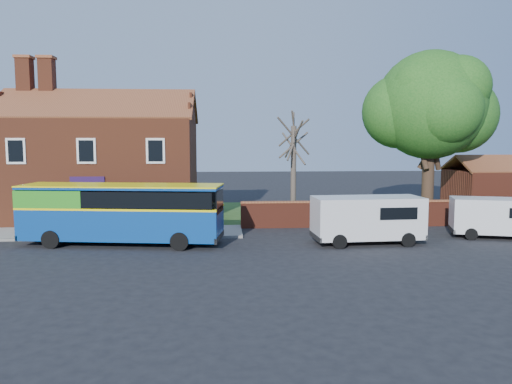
{
  "coord_description": "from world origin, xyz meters",
  "views": [
    {
      "loc": [
        0.92,
        -22.32,
        5.26
      ],
      "look_at": [
        2.77,
        5.0,
        2.38
      ],
      "focal_mm": 35.0,
      "sensor_mm": 36.0,
      "label": 1
    }
  ],
  "objects": [
    {
      "name": "van_far",
      "position": [
        15.72,
        3.08,
        1.19
      ],
      "size": [
        5.2,
        3.25,
        2.13
      ],
      "rotation": [
        0.0,
        0.0,
        -0.29
      ],
      "color": "silver",
      "rests_on": "ground"
    },
    {
      "name": "outbuilding",
      "position": [
        22.0,
        13.0,
        1.61
      ],
      "size": [
        8.2,
        5.06,
        4.17
      ],
      "color": "maroon",
      "rests_on": "ground"
    },
    {
      "name": "shop_building",
      "position": [
        -7.02,
        11.5,
        3.41
      ],
      "size": [
        12.3,
        8.13,
        10.5
      ],
      "color": "brown",
      "rests_on": "ground"
    },
    {
      "name": "bus",
      "position": [
        -4.41,
        2.82,
        1.72
      ],
      "size": [
        10.19,
        3.93,
        3.03
      ],
      "rotation": [
        0.0,
        0.0,
        -0.15
      ],
      "color": "navy",
      "rests_on": "ground"
    },
    {
      "name": "kerb",
      "position": [
        -7.0,
        4.0,
        0.07
      ],
      "size": [
        18.0,
        0.15,
        0.14
      ],
      "primitive_type": "cube",
      "color": "slate",
      "rests_on": "ground"
    },
    {
      "name": "van_near",
      "position": [
        8.24,
        2.15,
        1.34
      ],
      "size": [
        5.55,
        2.5,
        2.39
      ],
      "rotation": [
        0.0,
        0.0,
        0.06
      ],
      "color": "silver",
      "rests_on": "ground"
    },
    {
      "name": "ground",
      "position": [
        0.0,
        0.0,
        0.0
      ],
      "size": [
        120.0,
        120.0,
        0.0
      ],
      "primitive_type": "plane",
      "color": "black",
      "rests_on": "ground"
    },
    {
      "name": "grass_strip",
      "position": [
        13.0,
        13.0,
        0.02
      ],
      "size": [
        26.0,
        12.0,
        0.04
      ],
      "primitive_type": "cube",
      "color": "#426B28",
      "rests_on": "ground"
    },
    {
      "name": "pavement",
      "position": [
        -7.0,
        5.75,
        0.06
      ],
      "size": [
        18.0,
        3.5,
        0.12
      ],
      "primitive_type": "cube",
      "color": "gray",
      "rests_on": "ground"
    },
    {
      "name": "boundary_wall",
      "position": [
        13.0,
        7.0,
        0.81
      ],
      "size": [
        22.0,
        0.38,
        1.6
      ],
      "color": "maroon",
      "rests_on": "ground"
    },
    {
      "name": "bare_tree",
      "position": [
        5.46,
        9.25,
        3.43
      ],
      "size": [
        2.51,
        2.99,
        6.69
      ],
      "color": "#4C4238",
      "rests_on": "ground"
    },
    {
      "name": "large_tree",
      "position": [
        15.04,
        10.96,
        7.33
      ],
      "size": [
        9.18,
        7.26,
        11.2
      ],
      "color": "black",
      "rests_on": "ground"
    }
  ]
}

